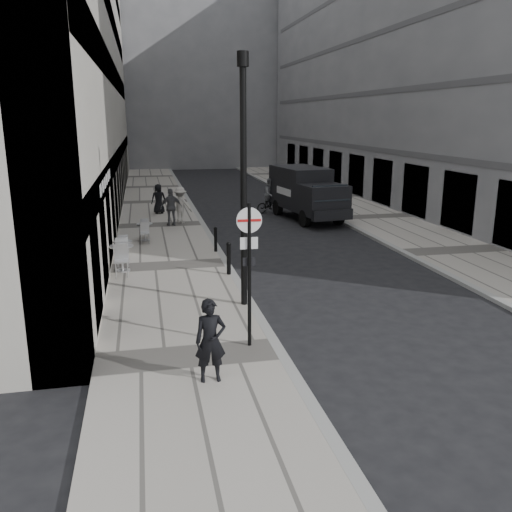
{
  "coord_description": "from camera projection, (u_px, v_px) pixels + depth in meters",
  "views": [
    {
      "loc": [
        -2.8,
        -8.21,
        5.13
      ],
      "look_at": [
        0.2,
        6.08,
        1.4
      ],
      "focal_mm": 38.0,
      "sensor_mm": 36.0,
      "label": 1
    }
  ],
  "objects": [
    {
      "name": "cafe_table_near",
      "position": [
        122.0,
        256.0,
        18.15
      ],
      "size": [
        0.8,
        1.81,
        1.03
      ],
      "color": "silver",
      "rests_on": "sidewalk"
    },
    {
      "name": "pedestrian_a",
      "position": [
        171.0,
        207.0,
        25.78
      ],
      "size": [
        1.1,
        0.61,
        1.78
      ],
      "primitive_type": "imported",
      "rotation": [
        0.0,
        0.0,
        3.32
      ],
      "color": "#515155",
      "rests_on": "sidewalk"
    },
    {
      "name": "pedestrian_b",
      "position": [
        180.0,
        205.0,
        26.41
      ],
      "size": [
        1.32,
        1.09,
        1.77
      ],
      "primitive_type": "imported",
      "rotation": [
        0.0,
        0.0,
        2.7
      ],
      "color": "#AFA9A1",
      "rests_on": "sidewalk"
    },
    {
      "name": "sidewalk",
      "position": [
        161.0,
        226.0,
        26.27
      ],
      "size": [
        4.0,
        60.0,
        0.12
      ],
      "primitive_type": "cube",
      "color": "#A69F96",
      "rests_on": "ground"
    },
    {
      "name": "walking_man",
      "position": [
        210.0,
        341.0,
        10.46
      ],
      "size": [
        0.61,
        0.4,
        1.67
      ],
      "primitive_type": "imported",
      "rotation": [
        0.0,
        0.0,
        0.0
      ],
      "color": "black",
      "rests_on": "sidewalk"
    },
    {
      "name": "lamppost",
      "position": [
        243.0,
        170.0,
        14.12
      ],
      "size": [
        0.3,
        0.3,
        6.62
      ],
      "color": "black",
      "rests_on": "sidewalk"
    },
    {
      "name": "bollard_far",
      "position": [
        229.0,
        259.0,
        17.78
      ],
      "size": [
        0.14,
        0.14,
        1.02
      ],
      "primitive_type": "cylinder",
      "color": "black",
      "rests_on": "sidewalk"
    },
    {
      "name": "building_right",
      "position": [
        414.0,
        36.0,
        33.16
      ],
      "size": [
        6.0,
        45.0,
        20.0
      ],
      "primitive_type": "cube",
      "color": "gray",
      "rests_on": "ground"
    },
    {
      "name": "bollard_near",
      "position": [
        216.0,
        240.0,
        20.84
      ],
      "size": [
        0.12,
        0.12,
        0.9
      ],
      "primitive_type": "cylinder",
      "color": "black",
      "rests_on": "sidewalk"
    },
    {
      "name": "pedestrian_c",
      "position": [
        159.0,
        199.0,
        29.12
      ],
      "size": [
        0.81,
        0.56,
        1.59
      ],
      "primitive_type": "imported",
      "rotation": [
        0.0,
        0.0,
        3.21
      ],
      "color": "black",
      "rests_on": "sidewalk"
    },
    {
      "name": "cafe_table_far",
      "position": [
        123.0,
        249.0,
        19.38
      ],
      "size": [
        0.68,
        1.54,
        0.88
      ],
      "color": "#AFAFB2",
      "rests_on": "sidewalk"
    },
    {
      "name": "ground",
      "position": [
        315.0,
        416.0,
        9.62
      ],
      "size": [
        120.0,
        120.0,
        0.0
      ],
      "primitive_type": "plane",
      "color": "black",
      "rests_on": "ground"
    },
    {
      "name": "cyclist",
      "position": [
        270.0,
        199.0,
        30.06
      ],
      "size": [
        1.88,
        1.23,
        1.92
      ],
      "rotation": [
        0.0,
        0.0,
        0.38
      ],
      "color": "black",
      "rests_on": "ground"
    },
    {
      "name": "sign_post",
      "position": [
        249.0,
        256.0,
        11.8
      ],
      "size": [
        0.56,
        0.09,
        3.26
      ],
      "rotation": [
        0.0,
        0.0,
        -0.02
      ],
      "color": "black",
      "rests_on": "sidewalk"
    },
    {
      "name": "panel_van",
      "position": [
        306.0,
        191.0,
        27.96
      ],
      "size": [
        2.8,
        5.83,
        2.64
      ],
      "rotation": [
        0.0,
        0.0,
        0.13
      ],
      "color": "black",
      "rests_on": "ground"
    },
    {
      "name": "far_sidewalk",
      "position": [
        373.0,
        217.0,
        28.46
      ],
      "size": [
        4.0,
        60.0,
        0.12
      ],
      "primitive_type": "cube",
      "color": "#A69F96",
      "rests_on": "ground"
    },
    {
      "name": "cafe_table_mid",
      "position": [
        145.0,
        230.0,
        22.71
      ],
      "size": [
        0.66,
        1.5,
        0.85
      ],
      "color": "#AAAAAC",
      "rests_on": "sidewalk"
    },
    {
      "name": "building_left",
      "position": [
        75.0,
        45.0,
        29.43
      ],
      "size": [
        4.0,
        45.0,
        18.0
      ],
      "primitive_type": "cube",
      "color": "beige",
      "rests_on": "ground"
    },
    {
      "name": "building_far",
      "position": [
        175.0,
        64.0,
        60.3
      ],
      "size": [
        24.0,
        16.0,
        22.0
      ],
      "primitive_type": "cube",
      "color": "gray",
      "rests_on": "ground"
    }
  ]
}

